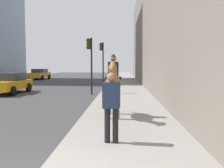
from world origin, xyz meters
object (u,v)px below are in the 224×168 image
car_near_lane (9,83)px  traffic_light_far_curb (102,57)px  mounted_horse_near (113,82)px  traffic_light_near_curb (90,57)px  pedestrian_greeting (111,103)px  car_mid_lane (39,74)px

car_near_lane → traffic_light_far_curb: (6.04, -6.02, 1.96)m
traffic_light_far_curb → mounted_horse_near: bearing=-173.8°
mounted_horse_near → traffic_light_near_curb: 7.89m
mounted_horse_near → traffic_light_far_curb: bearing=-174.8°
car_near_lane → mounted_horse_near: bearing=44.4°
car_near_lane → traffic_light_far_curb: size_ratio=1.04×
pedestrian_greeting → traffic_light_near_curb: 10.86m
pedestrian_greeting → car_mid_lane: pedestrian_greeting is taller
mounted_horse_near → car_near_lane: 11.01m
mounted_horse_near → traffic_light_near_curb: (7.59, 1.81, 1.15)m
mounted_horse_near → car_near_lane: (7.99, 7.55, -0.64)m
mounted_horse_near → car_near_lane: size_ratio=0.54×
mounted_horse_near → car_mid_lane: mounted_horse_near is taller
car_mid_lane → traffic_light_far_curb: size_ratio=1.08×
pedestrian_greeting → traffic_light_near_curb: bearing=16.6°
traffic_light_far_curb → pedestrian_greeting: bearing=-174.7°
mounted_horse_near → car_mid_lane: 27.03m
mounted_horse_near → traffic_light_far_curb: 14.17m
pedestrian_greeting → traffic_light_far_curb: traffic_light_far_curb is taller
mounted_horse_near → traffic_light_far_curb: size_ratio=0.56×
pedestrian_greeting → car_near_lane: pedestrian_greeting is taller
pedestrian_greeting → car_near_lane: bearing=41.3°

